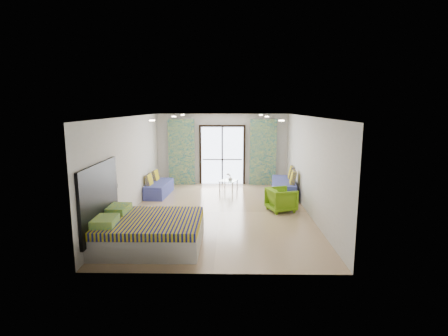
{
  "coord_description": "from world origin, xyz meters",
  "views": [
    {
      "loc": [
        0.29,
        -9.6,
        2.97
      ],
      "look_at": [
        0.12,
        0.7,
        1.15
      ],
      "focal_mm": 28.0,
      "sensor_mm": 36.0,
      "label": 1
    }
  ],
  "objects_px": {
    "daybed_left": "(159,188)",
    "daybed_right": "(284,187)",
    "bed": "(147,231)",
    "armchair": "(281,198)",
    "coffee_table": "(229,182)"
  },
  "relations": [
    {
      "from": "daybed_left",
      "to": "coffee_table",
      "type": "bearing_deg",
      "value": 21.06
    },
    {
      "from": "daybed_left",
      "to": "daybed_right",
      "type": "bearing_deg",
      "value": 3.92
    },
    {
      "from": "daybed_right",
      "to": "armchair",
      "type": "relative_size",
      "value": 2.69
    },
    {
      "from": "daybed_left",
      "to": "daybed_right",
      "type": "relative_size",
      "value": 0.83
    },
    {
      "from": "daybed_left",
      "to": "coffee_table",
      "type": "distance_m",
      "value": 2.47
    },
    {
      "from": "daybed_right",
      "to": "armchair",
      "type": "height_order",
      "value": "daybed_right"
    },
    {
      "from": "bed",
      "to": "daybed_right",
      "type": "xyz_separation_m",
      "value": [
        3.6,
        4.32,
        -0.03
      ]
    },
    {
      "from": "bed",
      "to": "coffee_table",
      "type": "xyz_separation_m",
      "value": [
        1.73,
        5.07,
        0.0
      ]
    },
    {
      "from": "coffee_table",
      "to": "bed",
      "type": "bearing_deg",
      "value": -108.83
    },
    {
      "from": "bed",
      "to": "coffee_table",
      "type": "bearing_deg",
      "value": 71.17
    },
    {
      "from": "bed",
      "to": "armchair",
      "type": "xyz_separation_m",
      "value": [
        3.25,
        2.6,
        0.05
      ]
    },
    {
      "from": "daybed_left",
      "to": "armchair",
      "type": "relative_size",
      "value": 2.23
    },
    {
      "from": "daybed_right",
      "to": "armchair",
      "type": "distance_m",
      "value": 1.76
    },
    {
      "from": "bed",
      "to": "daybed_left",
      "type": "distance_m",
      "value": 4.41
    },
    {
      "from": "armchair",
      "to": "daybed_left",
      "type": "bearing_deg",
      "value": 46.36
    }
  ]
}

